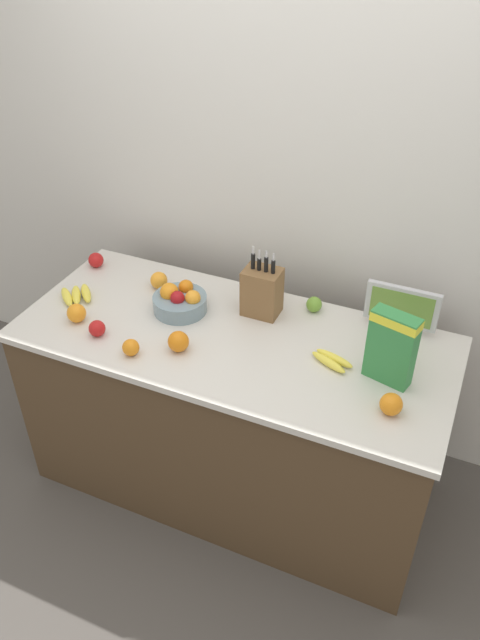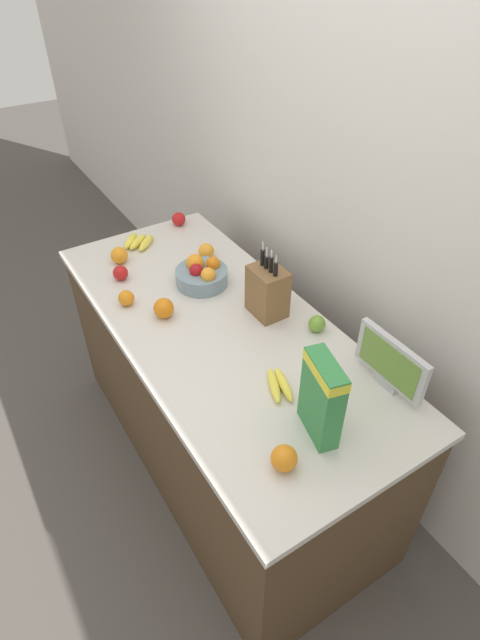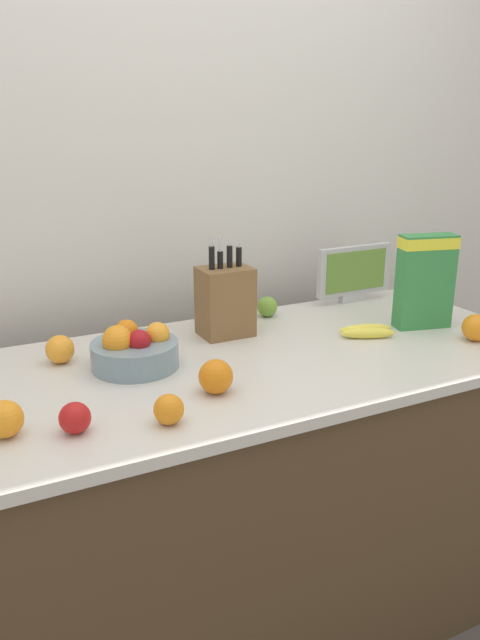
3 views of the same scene
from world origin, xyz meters
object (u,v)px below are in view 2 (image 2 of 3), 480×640
(fruit_bowl, at_px, (202,274))
(orange_front_center, at_px, (126,298))
(knife_block, at_px, (268,291))
(orange_by_cereal, at_px, (206,251))
(apple_middle, at_px, (120,273))
(apple_by_knife_block, at_px, (179,219))
(banana_bunch_left, at_px, (138,242))
(cereal_box, at_px, (322,396))
(orange_near_bowl, at_px, (164,308))
(orange_mid_right, at_px, (119,255))
(banana_bunch_right, at_px, (279,385))
(orange_front_right, at_px, (284,458))
(small_monitor, at_px, (390,363))
(apple_leftmost, at_px, (317,324))

(fruit_bowl, relative_size, orange_front_center, 3.42)
(knife_block, bearing_deg, orange_by_cereal, -179.14)
(apple_middle, distance_m, orange_by_cereal, 0.43)
(apple_by_knife_block, bearing_deg, banana_bunch_left, -74.02)
(cereal_box, bearing_deg, orange_by_cereal, -176.44)
(orange_near_bowl, bearing_deg, orange_mid_right, -179.99)
(banana_bunch_right, xyz_separation_m, orange_mid_right, (-1.09, -0.17, 0.02))
(banana_bunch_left, height_order, orange_mid_right, orange_mid_right)
(apple_by_knife_block, distance_m, orange_mid_right, 0.45)
(apple_by_knife_block, xyz_separation_m, orange_mid_right, (0.19, -0.42, 0.00))
(fruit_bowl, distance_m, orange_front_right, 1.03)
(knife_block, relative_size, orange_front_right, 3.88)
(orange_front_right, distance_m, orange_near_bowl, 0.87)
(banana_bunch_right, distance_m, orange_near_bowl, 0.62)
(cereal_box, bearing_deg, small_monitor, 108.78)
(small_monitor, height_order, orange_by_cereal, small_monitor)
(cereal_box, height_order, orange_front_center, cereal_box)
(fruit_bowl, height_order, banana_bunch_right, fruit_bowl)
(fruit_bowl, bearing_deg, apple_leftmost, 23.12)
(banana_bunch_left, xyz_separation_m, orange_near_bowl, (0.61, -0.14, 0.02))
(banana_bunch_right, xyz_separation_m, apple_leftmost, (-0.18, 0.32, 0.02))
(banana_bunch_left, height_order, orange_front_right, orange_front_right)
(orange_mid_right, xyz_separation_m, orange_near_bowl, (0.50, 0.00, 0.00))
(banana_bunch_right, height_order, apple_by_knife_block, apple_by_knife_block)
(fruit_bowl, relative_size, orange_by_cereal, 2.98)
(knife_block, bearing_deg, banana_bunch_left, -163.35)
(banana_bunch_left, xyz_separation_m, banana_bunch_right, (1.20, 0.03, -0.00))
(apple_leftmost, bearing_deg, orange_near_bowl, -130.51)
(orange_front_center, bearing_deg, orange_near_bowl, 32.18)
(cereal_box, height_order, orange_front_right, cereal_box)
(cereal_box, height_order, banana_bunch_left, cereal_box)
(orange_mid_right, bearing_deg, fruit_bowl, 34.53)
(banana_bunch_right, xyz_separation_m, orange_near_bowl, (-0.60, -0.17, 0.03))
(orange_front_right, xyz_separation_m, orange_near_bowl, (-0.87, 0.01, 0.00))
(apple_by_knife_block, distance_m, orange_front_right, 1.61)
(fruit_bowl, bearing_deg, cereal_box, -5.30)
(orange_front_center, bearing_deg, apple_leftmost, 45.53)
(knife_block, height_order, cereal_box, knife_block)
(fruit_bowl, relative_size, banana_bunch_left, 1.20)
(knife_block, xyz_separation_m, orange_mid_right, (-0.71, -0.38, -0.07))
(apple_by_knife_block, bearing_deg, banana_bunch_right, -10.91)
(cereal_box, xyz_separation_m, apple_leftmost, (-0.40, 0.32, -0.13))
(fruit_bowl, distance_m, apple_by_knife_block, 0.58)
(small_monitor, relative_size, orange_front_center, 4.37)
(small_monitor, relative_size, cereal_box, 1.00)
(knife_block, distance_m, orange_mid_right, 0.81)
(banana_bunch_right, relative_size, orange_front_center, 2.65)
(orange_front_center, relative_size, orange_near_bowl, 0.80)
(cereal_box, distance_m, orange_near_bowl, 0.84)
(orange_front_center, height_order, orange_by_cereal, orange_by_cereal)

